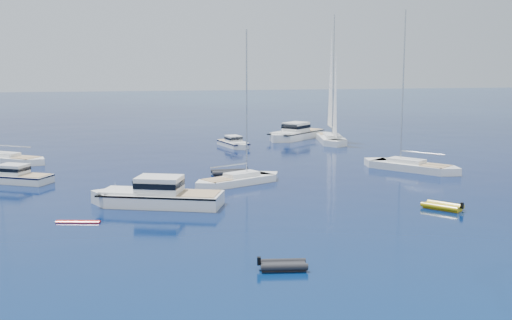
% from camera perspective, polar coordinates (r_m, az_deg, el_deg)
% --- Properties ---
extents(ground, '(400.00, 400.00, 0.00)m').
position_cam_1_polar(ground, '(37.74, 7.81, -9.26)').
color(ground, navy).
rests_on(ground, ground).
extents(motor_cruiser_centre, '(12.04, 7.11, 3.02)m').
position_cam_1_polar(motor_cruiser_centre, '(53.07, -8.61, -3.94)').
color(motor_cruiser_centre, silver).
rests_on(motor_cruiser_centre, ground).
extents(motor_cruiser_far_l, '(8.70, 6.20, 2.22)m').
position_cam_1_polar(motor_cruiser_far_l, '(66.26, -20.44, -1.83)').
color(motor_cruiser_far_l, silver).
rests_on(motor_cruiser_far_l, ground).
extents(motor_cruiser_distant, '(11.01, 10.58, 3.07)m').
position_cam_1_polar(motor_cruiser_distant, '(95.12, 3.41, 1.84)').
color(motor_cruiser_distant, silver).
rests_on(motor_cruiser_distant, ground).
extents(motor_cruiser_horizon, '(4.00, 7.59, 1.91)m').
position_cam_1_polar(motor_cruiser_horizon, '(86.63, -1.93, 1.15)').
color(motor_cruiser_horizon, white).
rests_on(motor_cruiser_horizon, ground).
extents(sailboat_mid_r, '(9.71, 10.99, 17.18)m').
position_cam_1_polar(sailboat_mid_r, '(70.64, 13.27, -0.86)').
color(sailboat_mid_r, silver).
rests_on(sailboat_mid_r, ground).
extents(sailboat_centre, '(10.11, 7.04, 14.79)m').
position_cam_1_polar(sailboat_centre, '(61.35, -1.55, -2.09)').
color(sailboat_centre, white).
rests_on(sailboat_centre, ground).
extents(sailboat_sails_r, '(5.06, 12.61, 18.03)m').
position_cam_1_polar(sailboat_sails_r, '(92.04, 6.53, 1.56)').
color(sailboat_sails_r, white).
rests_on(sailboat_sails_r, ground).
extents(sailboat_far_l, '(10.75, 8.37, 16.12)m').
position_cam_1_polar(sailboat_far_l, '(78.82, -20.82, -0.21)').
color(sailboat_far_l, white).
rests_on(sailboat_far_l, ground).
extents(tender_yellow, '(3.37, 3.56, 0.95)m').
position_cam_1_polar(tender_yellow, '(53.27, 15.89, -4.13)').
color(tender_yellow, gold).
rests_on(tender_yellow, ground).
extents(tender_grey_near, '(2.92, 1.91, 0.95)m').
position_cam_1_polar(tender_grey_near, '(37.13, 2.40, -9.49)').
color(tender_grey_near, black).
rests_on(tender_grey_near, ground).
extents(tender_grey_far, '(3.68, 2.02, 0.95)m').
position_cam_1_polar(tender_grey_far, '(66.18, -2.37, -1.28)').
color(tender_grey_far, black).
rests_on(tender_grey_far, ground).
extents(kayak_orange, '(3.19, 1.21, 0.30)m').
position_cam_1_polar(kayak_orange, '(48.84, -15.20, -5.28)').
color(kayak_orange, red).
rests_on(kayak_orange, ground).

